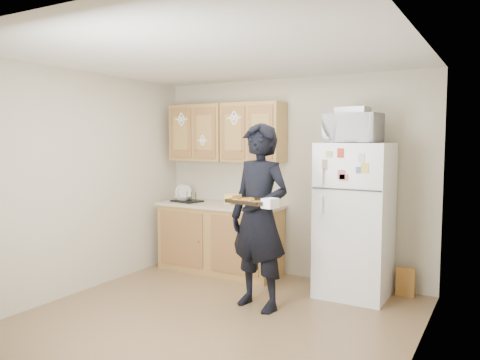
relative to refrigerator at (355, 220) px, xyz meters
name	(u,v)px	position (x,y,z in m)	size (l,w,h in m)	color
floor	(213,321)	(-0.95, -1.43, -0.85)	(3.60, 3.60, 0.00)	brown
ceiling	(211,56)	(-0.95, -1.43, 1.65)	(3.60, 3.60, 0.00)	silver
wall_back	(290,178)	(-0.95, 0.37, 0.40)	(3.60, 0.04, 2.50)	#BDB399
wall_front	(49,220)	(-0.95, -3.23, 0.40)	(3.60, 0.04, 2.50)	#BDB399
wall_left	(78,183)	(-2.75, -1.43, 0.40)	(0.04, 3.60, 2.50)	#BDB399
wall_right	(414,205)	(0.85, -1.43, 0.40)	(0.04, 3.60, 2.50)	#BDB399
refrigerator	(355,220)	(0.00, 0.00, 0.00)	(0.75, 0.70, 1.70)	white
base_cabinet	(220,239)	(-1.80, 0.05, -0.42)	(1.60, 0.60, 0.86)	olive
countertop	(220,205)	(-1.80, 0.05, 0.03)	(1.64, 0.64, 0.04)	#BFAD93
upper_cab_left	(200,133)	(-2.20, 0.18, 0.98)	(0.80, 0.33, 0.75)	olive
upper_cab_right	(253,133)	(-1.38, 0.18, 0.98)	(0.80, 0.33, 0.75)	olive
cereal_box	(405,282)	(0.52, 0.24, -0.69)	(0.20, 0.07, 0.32)	gold
person	(259,217)	(-0.73, -0.88, 0.10)	(0.69, 0.45, 1.90)	black
baking_tray	(251,202)	(-0.67, -1.18, 0.29)	(0.41, 0.30, 0.04)	black
pizza_front_left	(239,200)	(-0.78, -1.22, 0.31)	(0.14, 0.14, 0.02)	orange
pizza_front_right	(254,202)	(-0.59, -1.26, 0.31)	(0.14, 0.14, 0.02)	orange
pizza_back_left	(248,199)	(-0.75, -1.09, 0.31)	(0.14, 0.14, 0.02)	orange
microwave	(353,128)	(-0.03, -0.05, 1.01)	(0.57, 0.39, 0.32)	white
foil_pan	(353,110)	(-0.04, -0.02, 1.20)	(0.34, 0.24, 0.07)	#AEAEB5
dish_rack	(187,196)	(-2.29, -0.01, 0.13)	(0.38, 0.28, 0.15)	black
bowl	(183,198)	(-2.35, -0.01, 0.10)	(0.24, 0.24, 0.06)	silver
soap_bottle	(263,200)	(-1.10, -0.09, 0.15)	(0.09, 0.10, 0.21)	white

